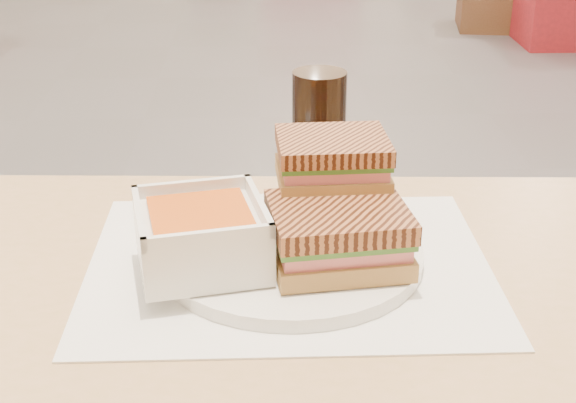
{
  "coord_description": "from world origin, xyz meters",
  "views": [
    {
      "loc": [
        -0.02,
        -2.68,
        1.14
      ],
      "look_at": [
        0.01,
        -2.0,
        0.82
      ],
      "focal_mm": 49.94,
      "sensor_mm": 36.0,
      "label": 1
    }
  ],
  "objects_px": {
    "plate": "(291,253)",
    "cola_glass": "(319,128)",
    "soup_bowl": "(201,238)",
    "panini_lower": "(338,234)"
  },
  "relations": [
    {
      "from": "plate",
      "to": "cola_glass",
      "type": "height_order",
      "value": "cola_glass"
    },
    {
      "from": "soup_bowl",
      "to": "plate",
      "type": "bearing_deg",
      "value": 20.22
    },
    {
      "from": "plate",
      "to": "cola_glass",
      "type": "bearing_deg",
      "value": 77.9
    },
    {
      "from": "plate",
      "to": "soup_bowl",
      "type": "xyz_separation_m",
      "value": [
        -0.08,
        -0.03,
        0.04
      ]
    },
    {
      "from": "cola_glass",
      "to": "panini_lower",
      "type": "bearing_deg",
      "value": -89.84
    },
    {
      "from": "plate",
      "to": "cola_glass",
      "type": "xyz_separation_m",
      "value": [
        0.04,
        0.2,
        0.06
      ]
    },
    {
      "from": "panini_lower",
      "to": "soup_bowl",
      "type": "bearing_deg",
      "value": 179.61
    },
    {
      "from": "plate",
      "to": "soup_bowl",
      "type": "distance_m",
      "value": 0.1
    },
    {
      "from": "plate",
      "to": "panini_lower",
      "type": "relative_size",
      "value": 1.9
    },
    {
      "from": "panini_lower",
      "to": "cola_glass",
      "type": "relative_size",
      "value": 1.01
    }
  ]
}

